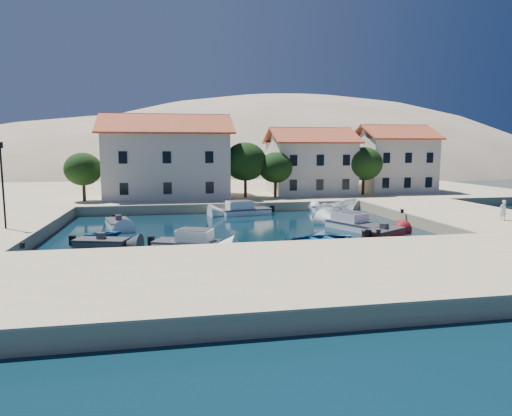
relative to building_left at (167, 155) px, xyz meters
The scene contains 22 objects.
ground 29.24m from the building_left, 77.91° to the right, with size 400.00×400.00×0.00m, color black.
quay_south 34.95m from the building_left, 79.99° to the right, with size 52.00×12.00×1.00m, color tan.
quay_east 32.49m from the building_left, 34.19° to the right, with size 11.00×20.00×1.00m, color tan.
quay_north 13.91m from the building_left, 51.34° to the left, with size 80.00×36.00×1.00m, color tan.
hills 103.51m from the building_left, 74.43° to the left, with size 254.00×176.00×99.00m.
building_left is the anchor object (origin of this frame).
building_mid 18.04m from the building_left, ahead, with size 10.50×8.40×8.30m.
building_right 30.07m from the building_left, ahead, with size 9.45×8.40×8.80m.
trees 10.87m from the building_left, 13.60° to the right, with size 37.30×5.30×6.45m.
lamppost 23.10m from the building_left, 119.90° to the right, with size 0.35×0.25×6.22m.
bollards 26.13m from the building_left, 69.97° to the right, with size 29.36×9.56×0.30m.
motorboat_grey_sw 24.30m from the building_left, 100.86° to the right, with size 3.86×2.54×1.25m.
cabin_cruiser_south 25.61m from the building_left, 87.13° to the right, with size 4.73×3.42×1.60m.
rowboat_south 28.11m from the building_left, 67.01° to the right, with size 3.66×5.13×1.06m, color #174E83.
motorboat_red_se 28.97m from the building_left, 54.78° to the right, with size 3.98×3.35×1.25m.
cabin_cruiser_east 25.81m from the building_left, 52.14° to the right, with size 4.13×5.66×1.60m.
boat_east 22.13m from the building_left, 41.95° to the right, with size 1.99×5.29×2.04m, color white.
motorboat_white_ne 20.32m from the building_left, 33.35° to the right, with size 2.45×4.07×1.25m.
rowboat_west 22.01m from the building_left, 102.80° to the right, with size 2.31×2.68×1.41m, color #174E83.
motorboat_white_west 16.47m from the building_left, 105.67° to the right, with size 2.74×4.36×1.25m.
cabin_cruiser_north 13.56m from the building_left, 50.52° to the right, with size 5.25×2.90×1.60m.
pedestrian 35.62m from the building_left, 41.14° to the right, with size 0.60×0.39×1.64m, color silver.
Camera 1 is at (-5.73, -27.33, 6.81)m, focal length 32.00 mm.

